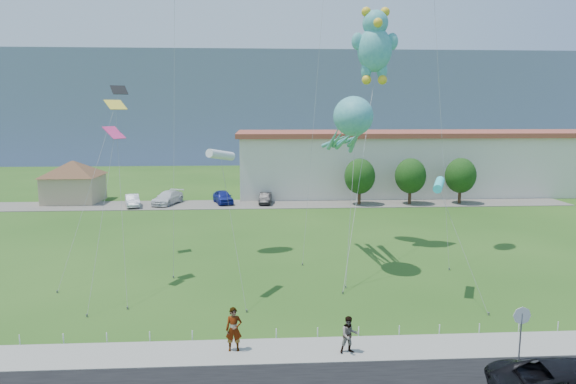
{
  "coord_description": "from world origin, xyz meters",
  "views": [
    {
      "loc": [
        -1.8,
        -24.57,
        10.77
      ],
      "look_at": [
        0.11,
        8.0,
        5.68
      ],
      "focal_mm": 32.0,
      "sensor_mm": 36.0,
      "label": 1
    }
  ],
  "objects": [
    {
      "name": "ground",
      "position": [
        0.0,
        0.0,
        0.0
      ],
      "size": [
        160.0,
        160.0,
        0.0
      ],
      "primitive_type": "plane",
      "color": "#234B15",
      "rests_on": "ground"
    },
    {
      "name": "warehouse",
      "position": [
        26.0,
        44.0,
        4.12
      ],
      "size": [
        61.0,
        15.0,
        8.2
      ],
      "color": "beige",
      "rests_on": "ground"
    },
    {
      "name": "pedestrian_left",
      "position": [
        -2.96,
        -2.64,
        1.11
      ],
      "size": [
        0.74,
        0.5,
        2.01
      ],
      "primitive_type": "imported",
      "rotation": [
        0.0,
        0.0,
        0.02
      ],
      "color": "gray",
      "rests_on": "sidewalk"
    },
    {
      "name": "parked_car_black",
      "position": [
        -0.96,
        35.25,
        0.7
      ],
      "size": [
        1.66,
        3.98,
        1.28
      ],
      "primitive_type": "imported",
      "rotation": [
        0.0,
        0.0,
        -0.08
      ],
      "color": "black",
      "rests_on": "parking_strip"
    },
    {
      "name": "parking_strip",
      "position": [
        0.0,
        35.0,
        0.03
      ],
      "size": [
        70.0,
        6.0,
        0.06
      ],
      "primitive_type": "cube",
      "color": "#59544C",
      "rests_on": "ground"
    },
    {
      "name": "tree_near",
      "position": [
        10.0,
        34.0,
        3.39
      ],
      "size": [
        3.6,
        3.6,
        5.47
      ],
      "color": "#3F2B19",
      "rests_on": "ground"
    },
    {
      "name": "pavilion",
      "position": [
        -24.0,
        38.0,
        3.02
      ],
      "size": [
        9.2,
        9.2,
        5.0
      ],
      "color": "tan",
      "rests_on": "ground"
    },
    {
      "name": "tree_mid",
      "position": [
        16.0,
        34.0,
        3.39
      ],
      "size": [
        3.6,
        3.6,
        5.47
      ],
      "color": "#3F2B19",
      "rests_on": "ground"
    },
    {
      "name": "small_kite_pink",
      "position": [
        -10.44,
        6.29,
        8.56
      ],
      "size": [
        1.29,
        5.61,
        9.99
      ],
      "color": "#EE3478",
      "rests_on": "ground"
    },
    {
      "name": "parked_car_white",
      "position": [
        -12.46,
        35.6,
        0.81
      ],
      "size": [
        3.61,
        5.57,
        1.5
      ],
      "primitive_type": "imported",
      "rotation": [
        0.0,
        0.0,
        -0.32
      ],
      "color": "silver",
      "rests_on": "parking_strip"
    },
    {
      "name": "small_kite_white",
      "position": [
        -3.91,
        4.87,
        8.29
      ],
      "size": [
        1.73,
        4.04,
        8.79
      ],
      "color": "white",
      "rests_on": "ground"
    },
    {
      "name": "small_kite_cyan",
      "position": [
        8.61,
        4.08,
        6.59
      ],
      "size": [
        2.16,
        4.43,
        7.08
      ],
      "color": "#32DEE5",
      "rests_on": "ground"
    },
    {
      "name": "parked_car_blue",
      "position": [
        -6.0,
        35.76,
        0.82
      ],
      "size": [
        2.99,
        4.81,
        1.53
      ],
      "primitive_type": "imported",
      "rotation": [
        0.0,
        0.0,
        0.29
      ],
      "color": "navy",
      "rests_on": "parking_strip"
    },
    {
      "name": "rope_fence",
      "position": [
        0.0,
        -1.3,
        0.25
      ],
      "size": [
        26.05,
        0.05,
        0.5
      ],
      "color": "white",
      "rests_on": "ground"
    },
    {
      "name": "teddy_bear_kite",
      "position": [
        7.13,
        15.09,
        15.88
      ],
      "size": [
        5.77,
        11.72,
        18.57
      ],
      "color": "teal",
      "rests_on": "ground"
    },
    {
      "name": "hill_ridge",
      "position": [
        0.0,
        120.0,
        12.5
      ],
      "size": [
        160.0,
        50.0,
        25.0
      ],
      "primitive_type": "cube",
      "color": "slate",
      "rests_on": "ground"
    },
    {
      "name": "sidewalk",
      "position": [
        0.0,
        -2.75,
        0.05
      ],
      "size": [
        80.0,
        2.5,
        0.1
      ],
      "primitive_type": "cube",
      "color": "gray",
      "rests_on": "ground"
    },
    {
      "name": "octopus_kite",
      "position": [
        4.4,
        9.91,
        9.81
      ],
      "size": [
        2.58,
        9.46,
        11.8
      ],
      "color": "teal",
      "rests_on": "ground"
    },
    {
      "name": "small_kite_yellow",
      "position": [
        -10.34,
        7.28,
        9.95
      ],
      "size": [
        2.12,
        5.69,
        11.65
      ],
      "color": "gold",
      "rests_on": "ground"
    },
    {
      "name": "small_kite_black",
      "position": [
        -12.15,
        13.14,
        10.81
      ],
      "size": [
        2.76,
        9.15,
        12.81
      ],
      "color": "black",
      "rests_on": "ground"
    },
    {
      "name": "pedestrian_right",
      "position": [
        2.19,
        -3.17,
        0.95
      ],
      "size": [
        0.9,
        0.75,
        1.69
      ],
      "primitive_type": "imported",
      "rotation": [
        0.0,
        0.0,
        0.14
      ],
      "color": "gray",
      "rests_on": "sidewalk"
    },
    {
      "name": "parked_car_silver",
      "position": [
        -16.24,
        34.29,
        0.74
      ],
      "size": [
        2.6,
        4.38,
        1.36
      ],
      "primitive_type": "imported",
      "rotation": [
        0.0,
        0.0,
        0.3
      ],
      "color": "silver",
      "rests_on": "parking_strip"
    },
    {
      "name": "tree_far",
      "position": [
        22.0,
        34.0,
        3.39
      ],
      "size": [
        3.6,
        3.6,
        5.47
      ],
      "color": "#3F2B19",
      "rests_on": "ground"
    },
    {
      "name": "stop_sign",
      "position": [
        9.5,
        -4.21,
        1.87
      ],
      "size": [
        0.8,
        0.07,
        2.5
      ],
      "color": "slate",
      "rests_on": "ground"
    }
  ]
}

